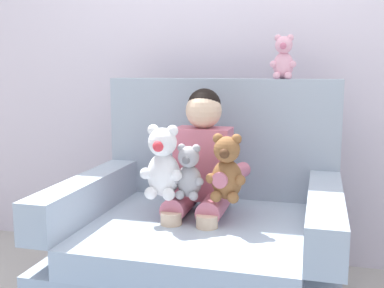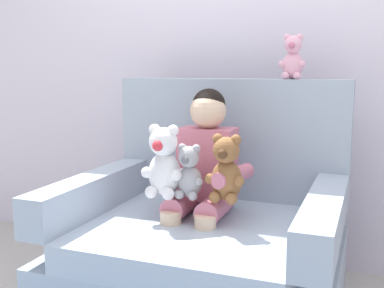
{
  "view_description": "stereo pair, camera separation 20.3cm",
  "coord_description": "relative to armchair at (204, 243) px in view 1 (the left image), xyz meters",
  "views": [
    {
      "loc": [
        0.5,
        -1.99,
        1.13
      ],
      "look_at": [
        -0.03,
        -0.05,
        0.8
      ],
      "focal_mm": 44.4,
      "sensor_mm": 36.0,
      "label": 1
    },
    {
      "loc": [
        0.69,
        -1.93,
        1.13
      ],
      "look_at": [
        -0.03,
        -0.05,
        0.8
      ],
      "focal_mm": 44.4,
      "sensor_mm": 36.0,
      "label": 2
    }
  ],
  "objects": [
    {
      "name": "plush_brown",
      "position": [
        0.12,
        -0.09,
        0.38
      ],
      "size": [
        0.17,
        0.14,
        0.29
      ],
      "rotation": [
        0.0,
        0.0,
        -0.15
      ],
      "color": "brown",
      "rests_on": "armchair"
    },
    {
      "name": "back_wall",
      "position": [
        0.0,
        0.73,
        0.98
      ],
      "size": [
        6.0,
        0.1,
        2.6
      ],
      "primitive_type": "cube",
      "color": "silver",
      "rests_on": "ground"
    },
    {
      "name": "seated_child",
      "position": [
        -0.03,
        0.04,
        0.35
      ],
      "size": [
        0.45,
        0.39,
        0.82
      ],
      "rotation": [
        0.0,
        0.0,
        -0.14
      ],
      "color": "#C66B7F",
      "rests_on": "armchair"
    },
    {
      "name": "plush_grey",
      "position": [
        -0.05,
        -0.1,
        0.35
      ],
      "size": [
        0.14,
        0.12,
        0.24
      ],
      "rotation": [
        0.0,
        0.0,
        0.03
      ],
      "color": "#9E9EA3",
      "rests_on": "armchair"
    },
    {
      "name": "plush_white",
      "position": [
        -0.16,
        -0.12,
        0.39
      ],
      "size": [
        0.19,
        0.16,
        0.32
      ],
      "rotation": [
        0.0,
        0.0,
        -0.16
      ],
      "color": "white",
      "rests_on": "armchair"
    },
    {
      "name": "armchair",
      "position": [
        0.0,
        0.0,
        0.0
      ],
      "size": [
        1.2,
        1.03,
        1.07
      ],
      "color": "#9EADBC",
      "rests_on": "ground"
    },
    {
      "name": "plush_pink_on_backrest",
      "position": [
        0.31,
        0.38,
        0.85
      ],
      "size": [
        0.13,
        0.11,
        0.22
      ],
      "rotation": [
        0.0,
        0.0,
        -0.22
      ],
      "color": "#EAA8BC",
      "rests_on": "armchair"
    }
  ]
}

